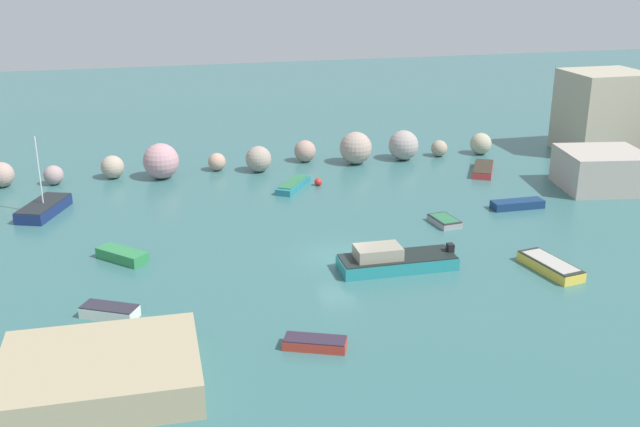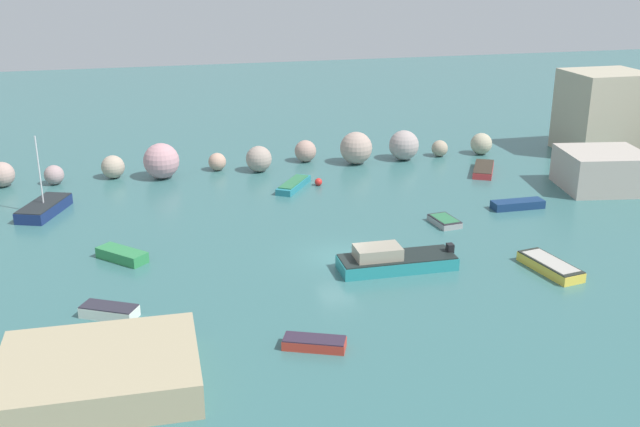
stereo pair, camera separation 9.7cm
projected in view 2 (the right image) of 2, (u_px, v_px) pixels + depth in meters
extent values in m
plane|color=#366768|center=(341.00, 257.00, 43.62)|extent=(160.00, 160.00, 0.00)
cube|color=#ACA289|center=(602.00, 112.00, 65.29)|extent=(6.53, 5.76, 7.09)
cube|color=#AEA397|center=(602.00, 170.00, 55.65)|extent=(6.68, 6.34, 2.88)
sphere|color=tan|center=(2.00, 174.00, 56.28)|extent=(1.90, 1.90, 1.90)
sphere|color=#A68A8A|center=(54.00, 175.00, 56.89)|extent=(1.49, 1.49, 1.49)
sphere|color=tan|center=(113.00, 167.00, 58.42)|extent=(1.81, 1.81, 1.81)
sphere|color=#BE8A91|center=(161.00, 161.00, 58.23)|extent=(2.78, 2.78, 2.78)
sphere|color=tan|center=(217.00, 162.00, 60.53)|extent=(1.44, 1.44, 1.44)
sphere|color=#A29084|center=(259.00, 159.00, 60.12)|extent=(2.09, 2.09, 2.09)
sphere|color=tan|center=(305.00, 151.00, 62.97)|extent=(1.84, 1.84, 1.84)
sphere|color=tan|center=(356.00, 148.00, 62.24)|extent=(2.69, 2.69, 2.69)
sphere|color=#A49592|center=(404.00, 145.00, 63.43)|extent=(2.53, 2.53, 2.53)
sphere|color=tan|center=(440.00, 148.00, 64.67)|extent=(1.41, 1.41, 1.41)
sphere|color=#AEA589|center=(481.00, 144.00, 65.27)|extent=(1.87, 1.87, 1.87)
cube|color=tan|center=(100.00, 373.00, 30.27)|extent=(8.09, 6.36, 1.49)
sphere|color=red|center=(318.00, 182.00, 56.72)|extent=(0.58, 0.58, 0.58)
cube|color=navy|center=(44.00, 209.00, 50.64)|extent=(3.49, 5.09, 0.73)
cube|color=black|center=(43.00, 203.00, 50.50)|extent=(3.42, 4.99, 0.06)
cylinder|color=silver|center=(39.00, 170.00, 49.73)|extent=(0.10, 0.10, 4.68)
cube|color=red|center=(314.00, 344.00, 33.54)|extent=(2.99, 2.04, 0.44)
cube|color=#302435|center=(314.00, 339.00, 33.46)|extent=(2.93, 2.00, 0.06)
cube|color=yellow|center=(550.00, 267.00, 41.59)|extent=(2.11, 4.25, 0.53)
cube|color=#232822|center=(551.00, 262.00, 41.49)|extent=(2.06, 4.17, 0.06)
cube|color=#ADA89E|center=(551.00, 262.00, 41.49)|extent=(1.79, 3.62, 0.08)
cube|color=teal|center=(294.00, 185.00, 56.13)|extent=(3.39, 4.26, 0.47)
cube|color=#2D7047|center=(294.00, 182.00, 56.03)|extent=(2.88, 3.62, 0.08)
cube|color=teal|center=(397.00, 263.00, 41.88)|extent=(6.63, 2.28, 0.71)
cube|color=black|center=(397.00, 257.00, 41.75)|extent=(6.50, 2.23, 0.06)
cube|color=#9E937F|center=(378.00, 253.00, 41.39)|extent=(2.57, 1.64, 0.74)
cube|color=black|center=(450.00, 248.00, 42.36)|extent=(0.37, 0.45, 0.50)
cube|color=white|center=(109.00, 312.00, 36.40)|extent=(2.95, 2.29, 0.54)
cube|color=#2A2834|center=(109.00, 306.00, 36.30)|extent=(2.90, 2.25, 0.06)
cube|color=navy|center=(518.00, 204.00, 51.73)|extent=(3.68, 1.15, 0.56)
cube|color=#C43336|center=(483.00, 170.00, 60.05)|extent=(3.40, 4.53, 0.49)
cube|color=#31291F|center=(484.00, 166.00, 59.96)|extent=(3.33, 4.44, 0.06)
cube|color=#2E8448|center=(122.00, 255.00, 43.06)|extent=(3.02, 3.09, 0.63)
cube|color=#969897|center=(444.00, 222.00, 48.72)|extent=(1.61, 2.45, 0.37)
cube|color=#262229|center=(445.00, 219.00, 48.65)|extent=(1.58, 2.40, 0.06)
cube|color=#2D7047|center=(445.00, 218.00, 48.65)|extent=(1.37, 2.08, 0.08)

